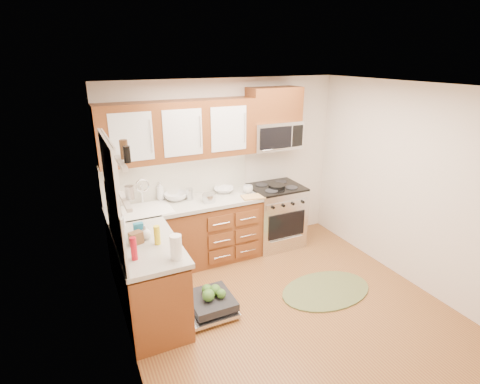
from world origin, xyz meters
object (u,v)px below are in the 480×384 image
paper_towel_roll (176,247)px  cup (248,189)px  rug (326,290)px  range (275,216)px  cutting_board (253,197)px  dishwasher (208,305)px  skillet (277,186)px  bowl_b (176,196)px  bowl_a (224,190)px  upper_cabinets (179,130)px  sink (148,218)px  stock_pot (209,198)px  microwave (274,135)px

paper_towel_roll → cup: paper_towel_roll is taller
rug → cup: size_ratio=8.60×
range → paper_towel_roll: 2.44m
range → cutting_board: (-0.50, -0.21, 0.46)m
cutting_board → paper_towel_roll: 1.85m
dishwasher → skillet: bearing=35.4°
bowl_b → bowl_a: bearing=0.0°
cutting_board → paper_towel_roll: paper_towel_roll is taller
upper_cabinets → rug: bearing=-48.6°
sink → dishwasher: 1.38m
bowl_a → upper_cabinets: bearing=-177.7°
upper_cabinets → stock_pot: bearing=-38.6°
microwave → rug: size_ratio=0.64×
sink → cup: bearing=0.1°
cup → skillet: bearing=-6.4°
bowl_b → cup: size_ratio=2.22×
rug → dishwasher: bearing=170.4°
upper_cabinets → dishwasher: upper_cabinets is taller
rug → cutting_board: cutting_board is taller
skillet → paper_towel_roll: (-1.90, -1.32, 0.08)m
microwave → bowl_a: microwave is taller
bowl_b → rug: bearing=-47.2°
cup → bowl_a: bearing=149.3°
sink → cutting_board: size_ratio=2.02×
stock_pot → bowl_b: (-0.38, 0.26, -0.01)m
cutting_board → upper_cabinets: bearing=158.6°
bowl_a → rug: bearing=-65.1°
sink → rug: size_ratio=0.52×
skillet → cup: (-0.45, 0.05, 0.01)m
dishwasher → stock_pot: stock_pot is taller
sink → stock_pot: 0.84m
microwave → skillet: microwave is taller
range → stock_pot: (-1.11, -0.09, 0.50)m
upper_cabinets → bowl_b: upper_cabinets is taller
microwave → cutting_board: size_ratio=2.48×
cup → upper_cabinets: bearing=170.6°
skillet → dishwasher: bearing=-144.6°
sink → rug: sink is taller
upper_cabinets → cup: size_ratio=14.78×
sink → stock_pot: stock_pot is taller
cup → range: bearing=0.9°
microwave → bowl_a: (-0.78, 0.05, -0.74)m
microwave → dishwasher: 2.55m
rug → paper_towel_roll: size_ratio=4.76×
dishwasher → bowl_a: bowl_a is taller
microwave → paper_towel_roll: size_ratio=3.04×
upper_cabinets → dishwasher: bearing=-96.0°
rug → paper_towel_roll: (-1.87, 0.01, 1.04)m
bowl_b → range: bearing=-6.5°
rug → bowl_a: bowl_a is taller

